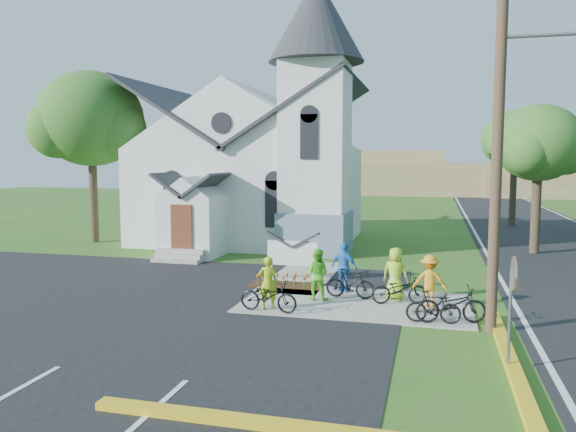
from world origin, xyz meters
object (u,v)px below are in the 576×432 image
(cyclist_4, at_px, (395,273))
(bike_4, at_px, (451,305))
(stop_sign, at_px, (513,289))
(cyclist_2, at_px, (344,267))
(cyclist_0, at_px, (268,283))
(bike_3, at_px, (433,307))
(bike_1, at_px, (350,284))
(church_sign, at_px, (293,254))
(utility_pole, at_px, (501,123))
(cyclist_3, at_px, (430,281))
(bike_0, at_px, (268,296))
(cyclist_1, at_px, (317,274))
(bike_2, at_px, (399,289))

(cyclist_4, bearing_deg, bike_4, 137.51)
(stop_sign, distance_m, cyclist_2, 7.55)
(cyclist_0, height_order, bike_3, cyclist_0)
(cyclist_2, bearing_deg, bike_1, 135.55)
(church_sign, xyz_separation_m, bike_4, (5.50, -4.25, -0.47))
(utility_pole, distance_m, cyclist_3, 5.30)
(bike_0, bearing_deg, bike_3, -84.25)
(bike_1, distance_m, cyclist_4, 1.47)
(cyclist_1, relative_size, cyclist_3, 1.04)
(bike_3, bearing_deg, cyclist_2, 43.06)
(cyclist_1, distance_m, bike_3, 4.00)
(stop_sign, xyz_separation_m, cyclist_4, (-2.77, 5.42, -0.90))
(cyclist_3, height_order, bike_4, cyclist_3)
(cyclist_0, bearing_deg, cyclist_2, -141.82)
(bike_1, xyz_separation_m, bike_3, (2.59, -2.19, -0.03))
(cyclist_0, xyz_separation_m, bike_4, (5.23, -0.13, -0.29))
(church_sign, bearing_deg, bike_1, -42.06)
(cyclist_2, distance_m, bike_3, 4.19)
(utility_pole, distance_m, bike_3, 5.15)
(cyclist_0, xyz_separation_m, cyclist_3, (4.65, 1.54, -0.01))
(bike_1, relative_size, bike_2, 0.92)
(cyclist_0, distance_m, cyclist_3, 4.90)
(utility_pole, relative_size, cyclist_3, 6.36)
(bike_4, bearing_deg, cyclist_2, 35.90)
(bike_0, height_order, bike_4, bike_4)
(cyclist_3, relative_size, bike_4, 0.82)
(bike_2, bearing_deg, church_sign, 41.87)
(utility_pole, xyz_separation_m, cyclist_2, (-4.43, 3.30, -4.51))
(cyclist_4, bearing_deg, bike_0, 46.32)
(bike_0, bearing_deg, cyclist_4, -49.49)
(cyclist_3, height_order, cyclist_4, cyclist_4)
(bike_0, distance_m, cyclist_4, 4.26)
(bike_1, distance_m, cyclist_3, 2.52)
(cyclist_2, height_order, bike_3, cyclist_2)
(bike_0, xyz_separation_m, cyclist_2, (1.77, 3.00, 0.38))
(cyclist_0, xyz_separation_m, bike_0, (0.10, -0.29, -0.33))
(church_sign, xyz_separation_m, stop_sign, (6.63, -7.40, 0.75))
(church_sign, relative_size, cyclist_1, 1.35)
(church_sign, relative_size, cyclist_4, 1.32)
(cyclist_1, bearing_deg, cyclist_4, -158.66)
(utility_pole, relative_size, cyclist_0, 6.31)
(stop_sign, xyz_separation_m, bike_3, (-1.59, 3.00, -1.29))
(cyclist_1, relative_size, bike_4, 0.85)
(stop_sign, bearing_deg, cyclist_4, 117.10)
(cyclist_0, bearing_deg, cyclist_4, -166.53)
(cyclist_1, bearing_deg, cyclist_3, -173.00)
(bike_2, distance_m, cyclist_4, 0.69)
(bike_4, bearing_deg, church_sign, 38.42)
(bike_0, xyz_separation_m, cyclist_3, (4.55, 1.83, 0.32))
(church_sign, xyz_separation_m, bike_2, (4.03, -2.53, -0.53))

